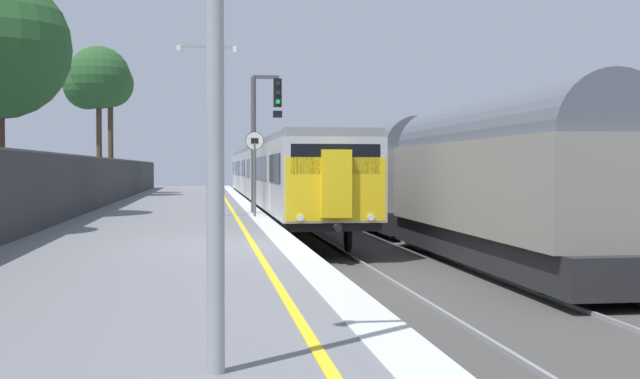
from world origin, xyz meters
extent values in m
cube|color=slate|center=(-2.50, 0.00, -0.50)|extent=(6.40, 110.00, 1.00)
cube|color=silver|center=(0.40, 0.00, 0.01)|extent=(0.60, 110.00, 0.01)
cube|color=yellow|center=(-0.35, 0.00, 0.01)|extent=(0.12, 110.00, 0.01)
cube|color=#423F3D|center=(6.20, 0.00, -1.10)|extent=(11.00, 110.00, 0.20)
cube|color=gray|center=(1.38, 0.00, -0.96)|extent=(0.07, 110.00, 0.08)
cube|color=gray|center=(2.82, 0.00, -0.96)|extent=(0.07, 110.00, 0.08)
cube|color=gray|center=(5.38, 0.00, -0.96)|extent=(0.07, 110.00, 0.08)
cube|color=gray|center=(6.82, 0.00, -0.96)|extent=(0.07, 110.00, 0.08)
cube|color=#B7B7BC|center=(2.10, 14.75, 1.27)|extent=(2.80, 20.10, 2.30)
cube|color=black|center=(2.10, 14.75, -0.01)|extent=(2.64, 19.50, 0.25)
cube|color=gray|center=(2.10, 14.75, 2.54)|extent=(2.68, 20.10, 0.24)
cube|color=black|center=(0.69, 14.75, 1.57)|extent=(0.02, 18.50, 0.84)
cube|color=silver|center=(0.69, 9.73, 1.17)|extent=(0.03, 1.10, 1.90)
cube|color=silver|center=(0.69, 19.78, 1.17)|extent=(0.03, 1.10, 1.90)
cylinder|color=black|center=(1.32, 7.31, -0.50)|extent=(0.12, 0.84, 0.84)
cylinder|color=black|center=(2.88, 7.31, -0.50)|extent=(0.12, 0.84, 0.84)
cylinder|color=black|center=(1.32, 22.20, -0.50)|extent=(0.12, 0.84, 0.84)
cylinder|color=black|center=(2.88, 22.20, -0.50)|extent=(0.12, 0.84, 0.84)
cube|color=#B7B7BC|center=(2.10, 35.45, 1.27)|extent=(2.80, 20.10, 2.30)
cube|color=black|center=(2.10, 35.45, -0.01)|extent=(2.64, 19.50, 0.25)
cube|color=gray|center=(2.10, 35.45, 2.54)|extent=(2.68, 20.10, 0.24)
cube|color=black|center=(0.69, 35.45, 1.57)|extent=(0.02, 18.50, 0.84)
cube|color=silver|center=(0.69, 30.43, 1.17)|extent=(0.03, 1.10, 1.90)
cube|color=silver|center=(0.69, 40.47, 1.17)|extent=(0.03, 1.10, 1.90)
cylinder|color=black|center=(1.32, 28.00, -0.50)|extent=(0.12, 0.84, 0.84)
cylinder|color=black|center=(2.88, 28.00, -0.50)|extent=(0.12, 0.84, 0.84)
cylinder|color=black|center=(1.32, 42.90, -0.50)|extent=(0.12, 0.84, 0.84)
cylinder|color=black|center=(2.88, 42.90, -0.50)|extent=(0.12, 0.84, 0.84)
cube|color=yellow|center=(2.10, 4.75, 1.02)|extent=(2.70, 0.10, 1.70)
cube|color=black|center=(2.10, 4.74, 1.82)|extent=(2.40, 0.08, 0.80)
cube|color=yellow|center=(2.10, 4.61, 1.17)|extent=(0.80, 0.24, 1.80)
cylinder|color=white|center=(1.15, 4.69, 0.27)|extent=(0.18, 0.06, 0.18)
cylinder|color=white|center=(3.05, 4.69, 0.27)|extent=(0.18, 0.06, 0.18)
cylinder|color=black|center=(2.10, 4.46, 0.02)|extent=(0.20, 0.35, 0.20)
cube|color=black|center=(2.10, 35.45, 2.79)|extent=(0.60, 0.90, 0.20)
cube|color=#232326|center=(6.10, 3.32, -0.38)|extent=(2.30, 13.22, 0.79)
cube|color=gray|center=(6.10, 3.32, 1.13)|extent=(2.60, 12.42, 2.22)
cylinder|color=#515660|center=(6.10, 3.32, 2.24)|extent=(2.39, 12.02, 2.39)
cylinder|color=black|center=(5.32, -1.29, -0.50)|extent=(0.12, 0.84, 0.84)
cylinder|color=black|center=(6.88, -1.29, -0.50)|extent=(0.12, 0.84, 0.84)
cylinder|color=black|center=(5.32, 7.93, -0.50)|extent=(0.12, 0.84, 0.84)
cylinder|color=black|center=(6.88, 7.93, -0.50)|extent=(0.12, 0.84, 0.84)
cube|color=#232326|center=(6.10, 17.34, -0.38)|extent=(2.30, 13.22, 0.79)
cube|color=gray|center=(6.10, 17.34, 1.13)|extent=(2.60, 12.42, 2.22)
cylinder|color=#515660|center=(6.10, 17.34, 2.24)|extent=(2.39, 12.02, 2.39)
cylinder|color=black|center=(5.32, 12.73, -0.50)|extent=(0.12, 0.84, 0.84)
cylinder|color=black|center=(6.88, 12.73, -0.50)|extent=(0.12, 0.84, 0.84)
cylinder|color=black|center=(5.32, 21.95, -0.50)|extent=(0.12, 0.84, 0.84)
cylinder|color=black|center=(6.88, 21.95, -0.50)|extent=(0.12, 0.84, 0.84)
cube|color=#232326|center=(6.10, 31.35, -0.38)|extent=(2.30, 13.22, 0.79)
cube|color=gray|center=(6.10, 31.35, 1.13)|extent=(2.60, 12.42, 2.22)
cylinder|color=#515660|center=(6.10, 31.35, 2.24)|extent=(2.39, 12.02, 2.39)
cylinder|color=black|center=(5.32, 26.75, -0.50)|extent=(0.12, 0.84, 0.84)
cylinder|color=black|center=(6.88, 26.75, -0.50)|extent=(0.12, 0.84, 0.84)
cylinder|color=black|center=(5.32, 35.96, -0.50)|extent=(0.12, 0.84, 0.84)
cylinder|color=black|center=(6.88, 35.96, -0.50)|extent=(0.12, 0.84, 0.84)
cylinder|color=#47474C|center=(0.35, 12.09, 2.39)|extent=(0.18, 0.18, 4.78)
cube|color=#47474C|center=(0.80, 12.09, 4.78)|extent=(0.90, 0.12, 0.12)
cube|color=black|center=(1.20, 12.09, 4.23)|extent=(0.28, 0.20, 1.00)
cylinder|color=black|center=(1.20, 11.97, 4.55)|extent=(0.16, 0.04, 0.16)
cylinder|color=black|center=(1.20, 11.97, 4.23)|extent=(0.16, 0.04, 0.16)
cylinder|color=#19D83F|center=(1.20, 11.97, 3.91)|extent=(0.16, 0.04, 0.16)
cube|color=black|center=(1.20, 12.09, 3.48)|extent=(0.32, 0.16, 0.24)
cylinder|color=#59595B|center=(0.25, 9.77, 1.20)|extent=(0.08, 0.08, 2.40)
cylinder|color=black|center=(0.25, 9.76, 2.46)|extent=(0.59, 0.02, 0.59)
cylinder|color=silver|center=(0.25, 9.75, 2.46)|extent=(0.56, 0.02, 0.56)
cube|color=black|center=(0.25, 9.74, 2.46)|extent=(0.24, 0.01, 0.18)
cylinder|color=#93999E|center=(-1.23, -10.24, 2.82)|extent=(0.14, 0.14, 5.65)
cylinder|color=#93999E|center=(-1.23, 10.09, 2.81)|extent=(0.14, 0.14, 5.62)
cube|color=#93999E|center=(-0.78, 10.09, 5.52)|extent=(0.90, 0.08, 0.08)
cylinder|color=silver|center=(-0.33, 10.09, 5.44)|extent=(0.20, 0.20, 0.18)
cube|color=#93999E|center=(-1.68, 10.09, 5.52)|extent=(0.90, 0.08, 0.08)
cylinder|color=silver|center=(-2.13, 10.09, 5.44)|extent=(0.20, 0.20, 0.18)
cylinder|color=#38383D|center=(-5.45, 11.69, 0.99)|extent=(0.07, 0.07, 1.98)
cylinder|color=#38383D|center=(-5.45, 23.38, 0.99)|extent=(0.07, 0.07, 1.98)
cylinder|color=#38383D|center=(-5.45, 35.06, 0.99)|extent=(0.07, 0.07, 1.98)
cylinder|color=#38383D|center=(-5.45, 46.75, 0.99)|extent=(0.07, 0.07, 1.98)
cylinder|color=#473323|center=(-7.16, 29.69, 2.81)|extent=(0.30, 0.30, 5.61)
sphere|color=#234C23|center=(-7.16, 29.69, 6.56)|extent=(3.46, 3.46, 3.46)
sphere|color=#234C23|center=(-7.76, 29.69, 6.13)|extent=(2.67, 2.67, 2.67)
cylinder|color=#473323|center=(-7.04, 34.13, 2.94)|extent=(0.33, 0.33, 5.89)
sphere|color=#285628|center=(-7.04, 34.13, 6.66)|extent=(2.82, 2.82, 2.82)
sphere|color=#285628|center=(-7.62, 33.96, 6.31)|extent=(1.68, 1.68, 1.68)
camera|label=1|loc=(-1.30, -16.56, 1.59)|focal=45.69mm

